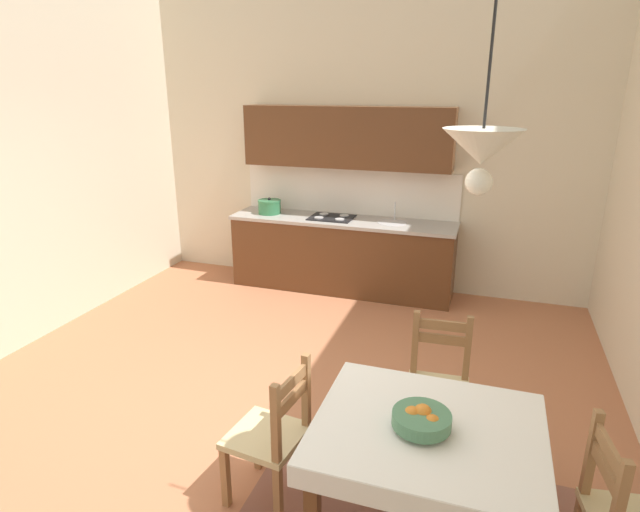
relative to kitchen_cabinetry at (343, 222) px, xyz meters
name	(u,v)px	position (x,y,z in m)	size (l,w,h in m)	color
ground_plane	(257,430)	(0.17, -2.89, -0.91)	(5.95, 6.92, 0.10)	#B7704C
wall_back	(366,114)	(0.17, 0.33, 1.25)	(5.95, 0.12, 4.20)	beige
kitchen_cabinetry	(343,222)	(0.00, 0.00, 0.00)	(2.72, 0.63, 2.20)	#56331C
dining_table	(427,448)	(1.48, -3.55, -0.24)	(1.17, 1.00, 0.75)	brown
dining_chair_kitchen_side	(438,387)	(1.45, -2.65, -0.41)	(0.45, 0.45, 0.93)	#D1BC89
dining_chair_tv_side	(272,436)	(0.58, -3.50, -0.41)	(0.47, 0.47, 0.93)	#D1BC89
fruit_bowl	(422,419)	(1.45, -3.58, -0.04)	(0.30, 0.30, 0.12)	#4C7F5B
pendant_lamp	(482,149)	(1.62, -3.69, 1.33)	(0.32, 0.32, 0.80)	black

